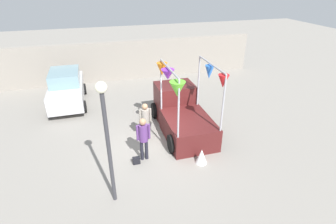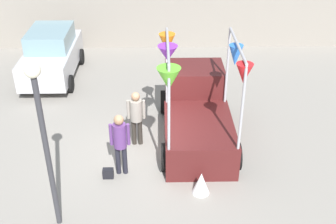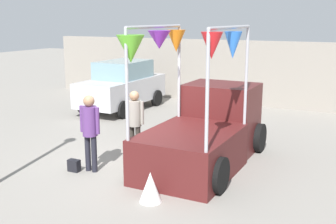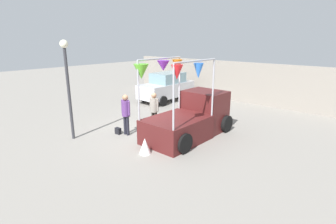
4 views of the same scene
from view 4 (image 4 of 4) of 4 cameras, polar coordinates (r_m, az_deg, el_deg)
The scene contains 9 objects.
ground_plane at distance 11.81m, azimuth -4.00°, elevation -4.47°, with size 60.00×60.00×0.00m, color gray.
vendor_truck at distance 11.31m, azimuth 5.12°, elevation -0.75°, with size 2.37×4.12×3.33m.
parked_car at distance 17.62m, azimuth -0.28°, elevation 5.50°, with size 1.88×4.00×1.88m.
person_customer at distance 11.34m, azimuth -9.18°, elevation 0.30°, with size 0.53×0.34×1.79m.
person_vendor at distance 11.99m, azimuth -3.05°, elevation 1.04°, with size 0.53×0.34×1.71m.
handbag at distance 11.77m, azimuth -10.82°, elevation -4.06°, with size 0.28×0.16×0.28m, color black.
street_lamp at distance 11.18m, azimuth -21.08°, elevation 7.23°, with size 0.32×0.32×4.03m.
brick_boundary_wall at distance 18.12m, azimuth 15.19°, elevation 6.38°, with size 18.00×0.36×2.60m, color gray.
folded_kite_bundle_white at distance 9.62m, azimuth -5.05°, elevation -7.39°, with size 0.44×0.44×0.60m, color white.
Camera 4 is at (7.97, -7.71, 4.06)m, focal length 28.00 mm.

